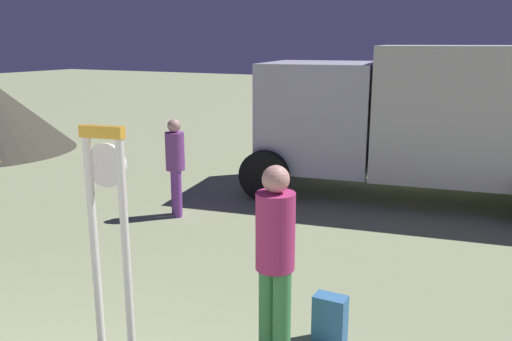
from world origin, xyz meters
name	(u,v)px	position (x,y,z in m)	size (l,w,h in m)	color
standing_clock	(109,223)	(-0.22, 1.86, 1.27)	(0.40, 0.16, 2.10)	white
person_near_clock	(275,254)	(1.05, 2.48, 0.99)	(0.34, 0.34, 1.77)	#3F8E4D
backpack	(330,319)	(1.41, 2.95, 0.23)	(0.30, 0.22, 0.47)	teal
person_distant	(175,163)	(-2.07, 5.39, 0.89)	(0.30, 0.30, 1.59)	purple
box_truck_near	(449,115)	(1.63, 8.46, 1.51)	(6.85, 3.42, 2.70)	silver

